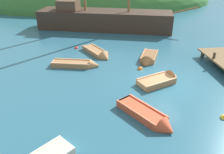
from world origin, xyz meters
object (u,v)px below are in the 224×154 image
Objects in this scene: sailing_ship at (104,22)px; buoy_red at (76,48)px; rowboat_portside at (78,65)px; rowboat_near_dock at (98,54)px; rowboat_far at (148,59)px; rowboat_outer_left at (148,117)px; buoy_yellow at (224,118)px; rowboat_center at (162,80)px; buoy_orange at (140,69)px.

buoy_red is (-3.07, -6.37, -0.82)m from sailing_ship.
rowboat_portside is 2.77m from rowboat_near_dock.
rowboat_outer_left is at bearing 9.64° from rowboat_far.
rowboat_far is 9.71× the size of buoy_red.
rowboat_far reaches higher than buoy_red.
rowboat_far is 9.05× the size of buoy_yellow.
rowboat_near_dock is 11.28m from buoy_yellow.
rowboat_portside is 7.94m from rowboat_outer_left.
rowboat_center is 4.25m from rowboat_outer_left.
rowboat_center is (5.64, -3.24, 0.01)m from rowboat_portside.
sailing_ship is at bearing 79.10° from rowboat_center.
sailing_ship is at bearing 87.10° from rowboat_portside.
rowboat_far is 8.58× the size of buoy_orange.
buoy_orange is 1.13× the size of buoy_red.
rowboat_portside is at bearing -64.17° from rowboat_near_dock.
buoy_orange is at bearing 138.18° from rowboat_outer_left.
rowboat_center is 0.93× the size of rowboat_outer_left.
sailing_ship is 5.08× the size of rowboat_outer_left.
rowboat_near_dock reaches higher than buoy_yellow.
buoy_yellow is at bearing 38.33° from rowboat_far.
rowboat_far is at bearing 132.51° from rowboat_outer_left.
buoy_red is at bearing -97.12° from rowboat_far.
sailing_ship reaches higher than rowboat_portside.
buoy_red is at bearing 133.65° from buoy_orange.
rowboat_far is at bearing 17.10° from rowboat_portside.
sailing_ship is 7.12m from buoy_red.
rowboat_center is at bearing 115.59° from buoy_yellow.
buoy_orange reaches higher than buoy_red.
rowboat_far is 1.85m from buoy_orange.
buoy_yellow is at bearing -31.70° from rowboat_portside.
buoy_red is (-5.88, 7.26, -0.13)m from rowboat_center.
rowboat_near_dock is (-3.96, 1.74, -0.01)m from rowboat_far.
buoy_red is at bearing 124.59° from buoy_yellow.
buoy_yellow is 1.07× the size of buoy_red.
rowboat_center is (2.81, -13.63, -0.70)m from sailing_ship.
rowboat_outer_left is (-1.93, -7.49, 0.01)m from rowboat_far.
sailing_ship is at bearing 145.07° from rowboat_near_dock.
sailing_ship is 17.45m from rowboat_outer_left.
buoy_red is (-5.87, 3.56, -0.11)m from rowboat_far.
rowboat_center is at bearing -64.79° from buoy_orange.
rowboat_center is at bearing 24.19° from rowboat_far.
rowboat_portside is 1.17× the size of rowboat_center.
buoy_yellow is at bearing -59.48° from sailing_ship.
rowboat_far is 0.91× the size of rowboat_near_dock.
rowboat_outer_left is at bearing -139.63° from rowboat_center.
rowboat_far is at bearing -31.20° from buoy_red.
rowboat_near_dock is (-1.16, -8.19, -0.72)m from sailing_ship.
buoy_red is at bearing 166.61° from rowboat_outer_left.
rowboat_far is (5.63, 0.47, -0.01)m from rowboat_portside.
rowboat_outer_left is (0.87, -17.41, -0.70)m from sailing_ship.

